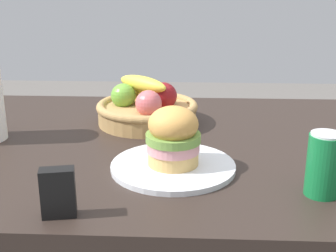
# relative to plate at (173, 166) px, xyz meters

# --- Properties ---
(dining_table) EXTENTS (1.40, 0.90, 0.75)m
(dining_table) POSITION_rel_plate_xyz_m (-0.03, 0.17, -0.11)
(dining_table) COLOR #2D231E
(dining_table) RESTS_ON ground_plane
(plate) EXTENTS (0.27, 0.27, 0.01)m
(plate) POSITION_rel_plate_xyz_m (0.00, 0.00, 0.00)
(plate) COLOR white
(plate) RESTS_ON dining_table
(sandwich) EXTENTS (0.12, 0.12, 0.13)m
(sandwich) POSITION_rel_plate_xyz_m (-0.00, 0.00, 0.07)
(sandwich) COLOR #DBAD60
(sandwich) RESTS_ON plate
(soda_can) EXTENTS (0.07, 0.07, 0.13)m
(soda_can) POSITION_rel_plate_xyz_m (0.29, -0.11, 0.06)
(soda_can) COLOR #147238
(soda_can) RESTS_ON dining_table
(fruit_basket) EXTENTS (0.29, 0.29, 0.13)m
(fruit_basket) POSITION_rel_plate_xyz_m (-0.09, 0.33, 0.04)
(fruit_basket) COLOR tan
(fruit_basket) RESTS_ON dining_table
(napkin_holder) EXTENTS (0.06, 0.04, 0.09)m
(napkin_holder) POSITION_rel_plate_xyz_m (-0.19, -0.22, 0.04)
(napkin_holder) COLOR black
(napkin_holder) RESTS_ON dining_table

